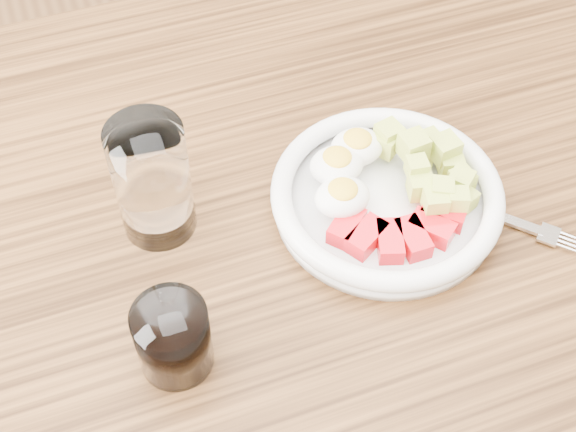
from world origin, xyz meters
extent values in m
cube|color=brown|center=(0.65, 0.35, 0.36)|extent=(0.07, 0.07, 0.73)
cube|color=brown|center=(0.00, 0.00, 0.75)|extent=(1.50, 0.90, 0.04)
cylinder|color=white|center=(0.10, 0.01, 0.78)|extent=(0.23, 0.23, 0.01)
torus|color=white|center=(0.10, 0.01, 0.79)|extent=(0.24, 0.24, 0.02)
cube|color=red|center=(0.04, -0.02, 0.79)|extent=(0.05, 0.05, 0.02)
cube|color=red|center=(0.06, -0.04, 0.79)|extent=(0.05, 0.04, 0.02)
cube|color=red|center=(0.07, -0.05, 0.79)|extent=(0.04, 0.05, 0.02)
cube|color=red|center=(0.10, -0.05, 0.79)|extent=(0.02, 0.04, 0.02)
cube|color=red|center=(0.12, -0.05, 0.79)|extent=(0.05, 0.05, 0.02)
cube|color=red|center=(0.14, -0.04, 0.79)|extent=(0.05, 0.05, 0.02)
cube|color=red|center=(0.15, -0.02, 0.79)|extent=(0.05, 0.03, 0.02)
ellipsoid|color=white|center=(0.06, 0.05, 0.81)|extent=(0.06, 0.05, 0.03)
ellipsoid|color=yellow|center=(0.06, 0.05, 0.82)|extent=(0.03, 0.03, 0.01)
ellipsoid|color=white|center=(0.09, 0.07, 0.81)|extent=(0.06, 0.05, 0.03)
ellipsoid|color=yellow|center=(0.09, 0.07, 0.82)|extent=(0.03, 0.03, 0.01)
ellipsoid|color=white|center=(0.05, 0.01, 0.81)|extent=(0.06, 0.05, 0.03)
ellipsoid|color=yellow|center=(0.05, 0.01, 0.82)|extent=(0.03, 0.03, 0.01)
cube|color=#C8CF4F|center=(0.13, 0.00, 0.81)|extent=(0.03, 0.03, 0.02)
cube|color=#C8CF4F|center=(0.17, 0.02, 0.80)|extent=(0.03, 0.03, 0.02)
cube|color=#C8CF4F|center=(0.16, 0.05, 0.80)|extent=(0.03, 0.03, 0.02)
cube|color=#C8CF4F|center=(0.16, 0.05, 0.80)|extent=(0.03, 0.03, 0.03)
cube|color=#C8CF4F|center=(0.16, 0.04, 0.79)|extent=(0.03, 0.03, 0.02)
cube|color=#C8CF4F|center=(0.12, 0.07, 0.81)|extent=(0.03, 0.03, 0.02)
cube|color=#C8CF4F|center=(0.17, -0.01, 0.80)|extent=(0.03, 0.03, 0.02)
cube|color=#C8CF4F|center=(0.14, -0.02, 0.81)|extent=(0.03, 0.03, 0.02)
cube|color=#C8CF4F|center=(0.13, 0.01, 0.82)|extent=(0.02, 0.02, 0.02)
cube|color=#C8CF4F|center=(0.17, -0.03, 0.80)|extent=(0.03, 0.03, 0.02)
cube|color=#C8CF4F|center=(0.15, -0.04, 0.81)|extent=(0.03, 0.03, 0.02)
cube|color=#C8CF4F|center=(0.17, 0.03, 0.81)|extent=(0.03, 0.03, 0.03)
cube|color=#C8CF4F|center=(0.12, 0.06, 0.80)|extent=(0.03, 0.03, 0.02)
cube|color=#C8CF4F|center=(0.13, -0.03, 0.81)|extent=(0.03, 0.03, 0.02)
cube|color=#C8CF4F|center=(0.14, 0.04, 0.82)|extent=(0.03, 0.03, 0.03)
cube|color=#C8CF4F|center=(0.17, -0.01, 0.81)|extent=(0.03, 0.03, 0.02)
cube|color=black|center=(0.16, 0.00, 0.77)|extent=(0.08, 0.09, 0.01)
cube|color=silver|center=(0.21, -0.06, 0.77)|extent=(0.05, 0.05, 0.00)
cube|color=silver|center=(0.24, -0.08, 0.77)|extent=(0.03, 0.03, 0.00)
cylinder|color=silver|center=(0.25, -0.11, 0.77)|extent=(0.03, 0.03, 0.00)
cylinder|color=silver|center=(0.25, -0.11, 0.77)|extent=(0.03, 0.03, 0.00)
cylinder|color=white|center=(-0.13, 0.07, 0.84)|extent=(0.07, 0.07, 0.13)
cylinder|color=white|center=(-0.15, -0.09, 0.81)|extent=(0.07, 0.07, 0.08)
cylinder|color=black|center=(-0.15, -0.09, 0.81)|extent=(0.06, 0.06, 0.06)
camera|label=1|loc=(-0.18, -0.45, 1.43)|focal=50.00mm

